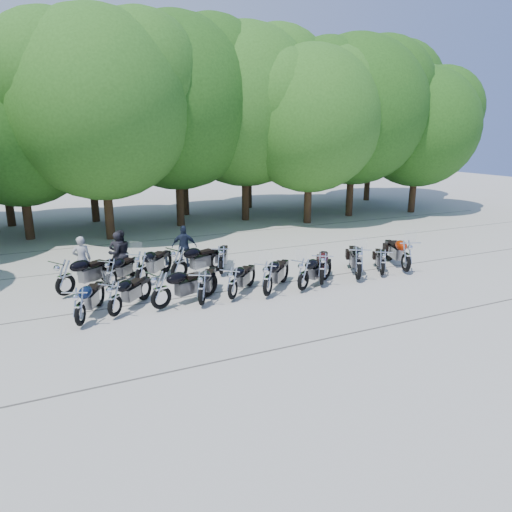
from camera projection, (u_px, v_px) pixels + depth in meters
name	position (u px, v px, depth m)	size (l,w,h in m)	color
ground	(276.00, 301.00, 14.42)	(90.00, 90.00, 0.00)	#A8A397
tree_2	(16.00, 129.00, 21.42)	(7.31, 7.31, 8.97)	#3A2614
tree_3	(100.00, 107.00, 21.22)	(8.70, 8.70, 10.67)	#3A2614
tree_4	(176.00, 104.00, 24.41)	(9.13, 9.13, 11.20)	#3A2614
tree_5	(245.00, 107.00, 26.15)	(9.04, 9.04, 11.10)	#3A2614
tree_6	(310.00, 120.00, 25.42)	(8.00, 8.00, 9.82)	#3A2614
tree_7	(354.00, 111.00, 27.58)	(8.79, 8.79, 10.79)	#3A2614
tree_8	(418.00, 127.00, 29.15)	(7.53, 7.53, 9.25)	#3A2614
tree_11	(88.00, 126.00, 25.92)	(7.56, 7.56, 9.28)	#3A2614
tree_12	(182.00, 123.00, 28.12)	(7.88, 7.88, 9.67)	#3A2614
tree_13	(248.00, 119.00, 30.87)	(8.31, 8.31, 10.20)	#3A2614
tree_14	(310.00, 122.00, 31.30)	(8.02, 8.02, 9.84)	#3A2614
tree_15	(372.00, 107.00, 34.17)	(9.67, 9.67, 11.86)	#3A2614
motorcycle_0	(79.00, 306.00, 12.28)	(0.68, 2.24, 1.26)	#0C1736
motorcycle_1	(114.00, 298.00, 12.91)	(0.67, 2.19, 1.24)	black
motorcycle_2	(161.00, 289.00, 13.43)	(0.74, 2.43, 1.37)	black
motorcycle_3	(202.00, 287.00, 13.75)	(0.68, 2.23, 1.26)	black
motorcycle_4	(233.00, 282.00, 14.25)	(0.66, 2.18, 1.23)	black
motorcycle_5	(268.00, 278.00, 14.51)	(0.73, 2.39, 1.35)	black
motorcycle_6	(303.00, 274.00, 15.04)	(0.70, 2.29, 1.29)	black
motorcycle_7	(322.00, 268.00, 15.59)	(0.72, 2.38, 1.34)	black
motorcycle_8	(359.00, 262.00, 16.11)	(0.77, 2.52, 1.42)	black
motorcycle_9	(383.00, 262.00, 16.68)	(0.62, 2.04, 1.15)	black
motorcycle_10	(407.00, 255.00, 17.03)	(0.78, 2.56, 1.44)	#982105
motorcycle_11	(65.00, 277.00, 14.53)	(0.76, 2.49, 1.41)	black
motorcycle_12	(111.00, 272.00, 15.37)	(0.64, 2.11, 1.19)	black
motorcycle_13	(141.00, 268.00, 15.50)	(0.76, 2.50, 1.41)	black
motorcycle_14	(179.00, 262.00, 16.11)	(0.77, 2.52, 1.43)	black
motorcycle_15	(221.00, 259.00, 16.78)	(0.68, 2.23, 1.26)	black
rider_0	(82.00, 259.00, 15.99)	(0.61, 0.40, 1.68)	#939496
rider_1	(120.00, 253.00, 16.70)	(0.85, 0.66, 1.74)	black
rider_2	(184.00, 246.00, 17.86)	(0.97, 0.41, 1.66)	#1A2336
rider_3	(118.00, 254.00, 16.63)	(0.62, 0.41, 1.70)	black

